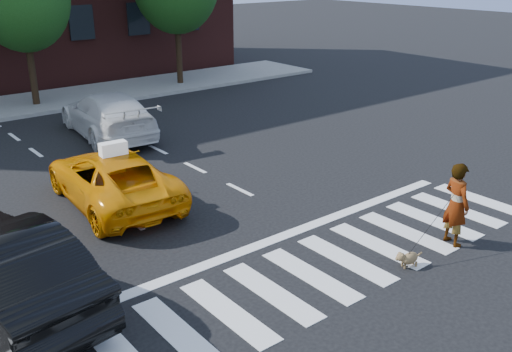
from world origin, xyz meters
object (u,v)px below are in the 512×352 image
at_px(dog, 408,258).
at_px(white_suv, 108,114).
at_px(taxi, 113,178).
at_px(black_sedan, 0,269).
at_px(woman, 456,204).

bearing_deg(dog, white_suv, 116.62).
bearing_deg(taxi, white_suv, -109.83).
height_order(taxi, white_suv, white_suv).
height_order(black_sedan, white_suv, black_sedan).
relative_size(white_suv, dog, 9.35).
xyz_separation_m(taxi, black_sedan, (-3.60, -3.21, 0.15)).
distance_m(taxi, white_suv, 6.06).
bearing_deg(white_suv, woman, 106.85).
distance_m(taxi, black_sedan, 4.83).
bearing_deg(dog, woman, 24.92).
bearing_deg(woman, black_sedan, 83.37).
distance_m(black_sedan, woman, 9.01).
xyz_separation_m(taxi, white_suv, (2.47, 5.54, 0.10)).
xyz_separation_m(white_suv, woman, (2.26, -12.19, 0.15)).
relative_size(white_suv, woman, 2.87).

